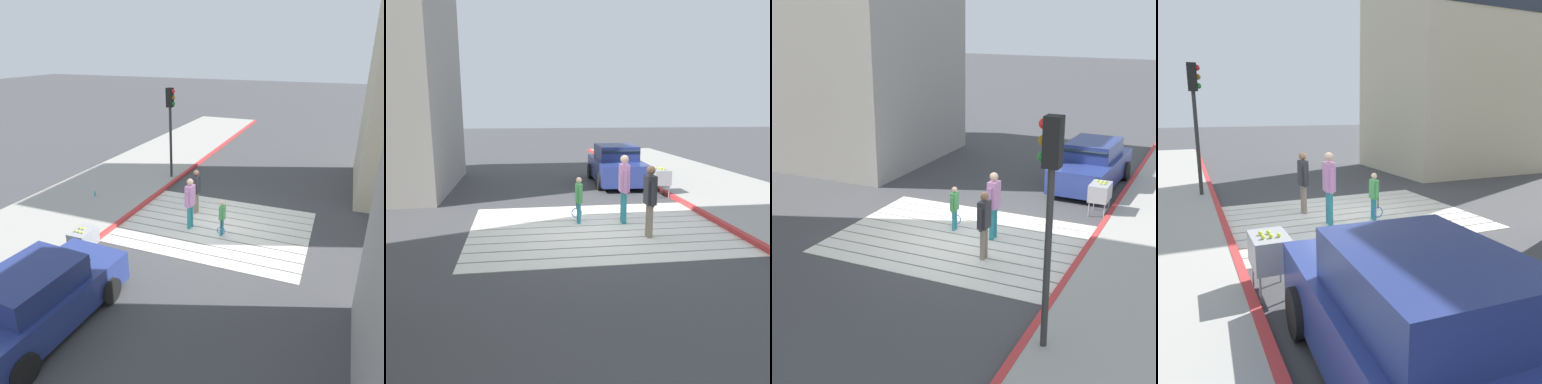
# 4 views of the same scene
# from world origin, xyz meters

# --- Properties ---
(ground_plane) EXTENTS (120.00, 120.00, 0.00)m
(ground_plane) POSITION_xyz_m (0.00, 0.00, 0.00)
(ground_plane) COLOR #424244
(crosswalk_stripes) EXTENTS (6.40, 4.90, 0.01)m
(crosswalk_stripes) POSITION_xyz_m (0.00, 0.00, 0.01)
(crosswalk_stripes) COLOR silver
(crosswalk_stripes) RESTS_ON ground
(sidewalk_west) EXTENTS (4.80, 40.00, 0.12)m
(sidewalk_west) POSITION_xyz_m (-5.60, 0.00, 0.06)
(sidewalk_west) COLOR #9E9B93
(sidewalk_west) RESTS_ON ground
(curb_painted) EXTENTS (0.16, 40.00, 0.13)m
(curb_painted) POSITION_xyz_m (-3.25, 0.00, 0.07)
(curb_painted) COLOR #BC3333
(curb_painted) RESTS_ON ground
(car_parked_near_curb) EXTENTS (2.13, 4.37, 1.57)m
(car_parked_near_curb) POSITION_xyz_m (-2.00, -6.24, 0.73)
(car_parked_near_curb) COLOR navy
(car_parked_near_curb) RESTS_ON ground
(traffic_light_corner) EXTENTS (0.39, 0.28, 4.24)m
(traffic_light_corner) POSITION_xyz_m (-3.58, 4.01, 3.04)
(traffic_light_corner) COLOR #2D2D2D
(traffic_light_corner) RESTS_ON ground
(tennis_ball_cart) EXTENTS (0.56, 0.80, 1.02)m
(tennis_ball_cart) POSITION_xyz_m (-2.90, -3.51, 0.70)
(tennis_ball_cart) COLOR #99999E
(tennis_ball_cart) RESTS_ON ground
(water_bottle) EXTENTS (0.07, 0.07, 0.22)m
(water_bottle) POSITION_xyz_m (-5.47, 0.50, 0.23)
(water_bottle) COLOR #33A5BF
(water_bottle) RESTS_ON sidewalk_west
(pedestrian_adult_lead) EXTENTS (0.22, 0.50, 1.71)m
(pedestrian_adult_lead) POSITION_xyz_m (-1.07, 0.84, 1.00)
(pedestrian_adult_lead) COLOR gray
(pedestrian_adult_lead) RESTS_ON ground
(pedestrian_adult_trailing) EXTENTS (0.26, 0.53, 1.83)m
(pedestrian_adult_trailing) POSITION_xyz_m (-0.78, -0.44, 1.06)
(pedestrian_adult_trailing) COLOR teal
(pedestrian_adult_trailing) RESTS_ON ground
(pedestrian_child_with_racket) EXTENTS (0.28, 0.38, 1.25)m
(pedestrian_child_with_racket) POSITION_xyz_m (0.41, -0.55, 0.70)
(pedestrian_child_with_racket) COLOR teal
(pedestrian_child_with_racket) RESTS_ON ground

